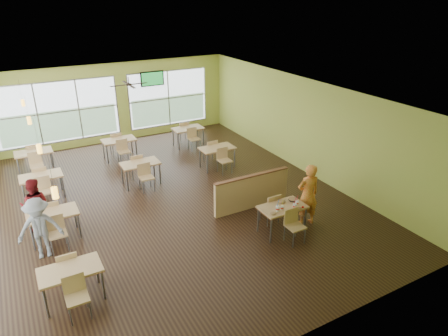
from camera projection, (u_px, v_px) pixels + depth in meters
The scene contains 20 objects.
room at pixel (164, 151), 11.35m from camera, with size 12.00×12.04×3.20m.
window_bays at pixel (51, 139), 12.69m from camera, with size 9.24×10.24×2.38m.
main_table at pixel (282, 210), 10.23m from camera, with size 1.22×1.52×0.87m.
half_wall_divider at pixel (252, 191), 11.43m from camera, with size 2.40×0.14×1.04m.
dining_tables at pixel (115, 168), 12.65m from camera, with size 6.92×8.72×0.87m.
pendant_lights at pixel (34, 134), 10.13m from camera, with size 0.11×7.31×0.86m.
ceiling_fan at pixel (129, 84), 13.20m from camera, with size 1.25×1.25×0.29m.
tv_backwall at pixel (152, 79), 16.51m from camera, with size 1.00×0.07×0.60m.
man_plaid at pixel (308, 195), 10.49m from camera, with size 0.63×0.42×1.73m, color #E85119.
patron_maroon at pixel (35, 205), 10.24m from camera, with size 0.72×0.56×1.48m, color #600F12.
patron_grey at pixel (40, 228), 9.21m from camera, with size 0.99×0.57×1.54m, color slate.
cup_blue at pixel (278, 209), 9.92m from camera, with size 0.10×0.10×0.37m.
cup_yellow at pixel (282, 208), 9.99m from camera, with size 0.09×0.09×0.31m.
cup_red_near at pixel (295, 206), 10.05m from camera, with size 0.10×0.10×0.35m.
cup_red_far at pixel (297, 203), 10.21m from camera, with size 0.09×0.09×0.32m.
food_basket at pixel (293, 200), 10.44m from camera, with size 0.24×0.24×0.05m.
ketchup_cup at pixel (303, 207), 10.12m from camera, with size 0.06×0.06×0.03m, color #B70802.
wrapper_left at pixel (273, 213), 9.82m from camera, with size 0.17×0.15×0.04m, color #AA8052.
wrapper_mid at pixel (281, 201), 10.36m from camera, with size 0.22×0.20×0.05m, color #AA8052.
wrapper_right at pixel (299, 208), 10.06m from camera, with size 0.12×0.11×0.03m, color #AA8052.
Camera 1 is at (-3.61, -10.07, 5.79)m, focal length 32.00 mm.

